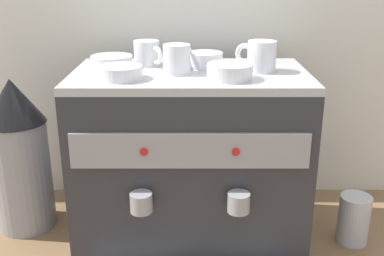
% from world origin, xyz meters
% --- Properties ---
extents(ground_plane, '(4.00, 4.00, 0.00)m').
position_xyz_m(ground_plane, '(0.00, 0.00, 0.00)').
color(ground_plane, brown).
extents(tiled_backsplash_wall, '(2.80, 0.03, 1.00)m').
position_xyz_m(tiled_backsplash_wall, '(0.00, 0.29, 0.50)').
color(tiled_backsplash_wall, silver).
rests_on(tiled_backsplash_wall, ground_plane).
extents(espresso_machine, '(0.64, 0.47, 0.50)m').
position_xyz_m(espresso_machine, '(0.00, -0.00, 0.25)').
color(espresso_machine, '#2D2D33').
rests_on(espresso_machine, ground_plane).
extents(ceramic_cup_0, '(0.08, 0.11, 0.08)m').
position_xyz_m(ceramic_cup_0, '(-0.03, -0.02, 0.54)').
color(ceramic_cup_0, white).
rests_on(ceramic_cup_0, espresso_machine).
extents(ceramic_cup_1, '(0.09, 0.10, 0.07)m').
position_xyz_m(ceramic_cup_1, '(-0.12, 0.08, 0.54)').
color(ceramic_cup_1, white).
rests_on(ceramic_cup_1, espresso_machine).
extents(ceramic_cup_2, '(0.11, 0.09, 0.08)m').
position_xyz_m(ceramic_cup_2, '(0.19, 0.00, 0.54)').
color(ceramic_cup_2, white).
rests_on(ceramic_cup_2, espresso_machine).
extents(ceramic_bowl_0, '(0.12, 0.12, 0.04)m').
position_xyz_m(ceramic_bowl_0, '(0.10, -0.09, 0.52)').
color(ceramic_bowl_0, white).
rests_on(ceramic_bowl_0, espresso_machine).
extents(ceramic_bowl_1, '(0.11, 0.11, 0.03)m').
position_xyz_m(ceramic_bowl_1, '(-0.18, -0.09, 0.52)').
color(ceramic_bowl_1, white).
rests_on(ceramic_bowl_1, espresso_machine).
extents(ceramic_bowl_2, '(0.10, 0.10, 0.04)m').
position_xyz_m(ceramic_bowl_2, '(0.04, 0.05, 0.52)').
color(ceramic_bowl_2, white).
rests_on(ceramic_bowl_2, espresso_machine).
extents(ceramic_bowl_3, '(0.11, 0.11, 0.04)m').
position_xyz_m(ceramic_bowl_3, '(-0.22, 0.03, 0.52)').
color(ceramic_bowl_3, white).
rests_on(ceramic_bowl_3, espresso_machine).
extents(coffee_grinder, '(0.18, 0.18, 0.47)m').
position_xyz_m(coffee_grinder, '(-0.51, 0.04, 0.24)').
color(coffee_grinder, '#939399').
rests_on(coffee_grinder, ground_plane).
extents(milk_pitcher, '(0.09, 0.09, 0.15)m').
position_xyz_m(milk_pitcher, '(0.48, -0.05, 0.07)').
color(milk_pitcher, '#B7B7BC').
rests_on(milk_pitcher, ground_plane).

